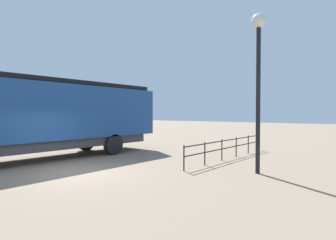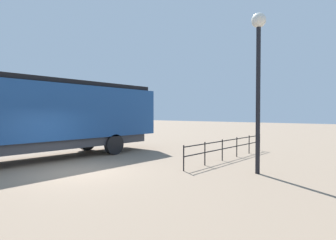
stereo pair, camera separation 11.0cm
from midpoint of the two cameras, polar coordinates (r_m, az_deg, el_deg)
ground_plane at (r=11.04m, az=-18.61°, el=-10.31°), size 120.00×120.00×0.00m
locomotive at (r=13.71m, az=-30.53°, el=1.01°), size 2.90×16.42×3.84m
lamp_post at (r=10.71m, az=18.74°, el=12.05°), size 0.53×0.53×5.89m
platform_fence at (r=13.73m, az=13.09°, el=-5.25°), size 0.05×7.58×1.00m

